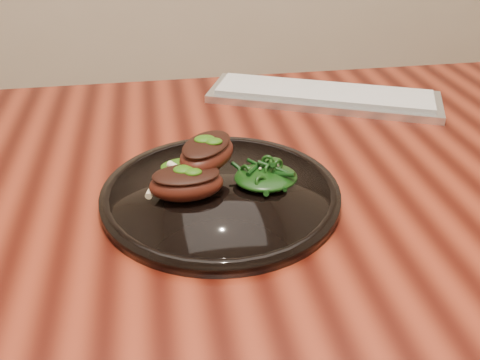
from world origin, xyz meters
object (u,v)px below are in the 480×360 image
Objects in this scene: plate at (221,194)px; greens_heap at (266,173)px; desk at (265,212)px; keyboard at (323,96)px; lamb_chop_front at (186,182)px.

plate is 0.07m from greens_heap.
keyboard reaches higher than desk.
desk is 18.55× the size of greens_heap.
desk is 15.59× the size of lamb_chop_front.
lamb_chop_front is 1.19× the size of greens_heap.
plate is 3.68× the size of greens_heap.
lamb_chop_front is at bearing -131.12° from keyboard.
plate is 0.40m from keyboard.
greens_heap reaches higher than plate.
desk is at bearing 45.08° from plate.
desk is at bearing -124.12° from keyboard.
desk is 0.20m from lamb_chop_front.
greens_heap is at bearing -103.45° from desk.
greens_heap reaches higher than desk.
keyboard is at bearing 48.88° from lamb_chop_front.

